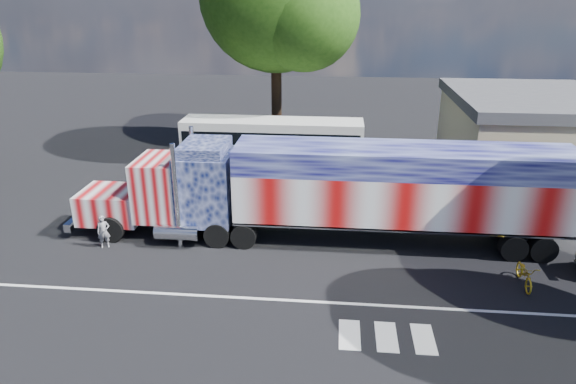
# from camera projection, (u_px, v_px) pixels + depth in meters

# --- Properties ---
(ground) EXTENTS (100.00, 100.00, 0.00)m
(ground) POSITION_uv_depth(u_px,v_px,m) (281.00, 260.00, 21.61)
(ground) COLOR black
(lane_markings) EXTENTS (30.00, 2.67, 0.01)m
(lane_markings) POSITION_uv_depth(u_px,v_px,m) (318.00, 314.00, 17.96)
(lane_markings) COLOR silver
(lane_markings) RESTS_ON ground
(semi_truck) EXTENTS (22.25, 3.51, 4.74)m
(semi_truck) POSITION_uv_depth(u_px,v_px,m) (338.00, 189.00, 22.52)
(semi_truck) COLOR black
(semi_truck) RESTS_ON ground
(coach_bus) EXTENTS (11.10, 2.58, 3.23)m
(coach_bus) POSITION_uv_depth(u_px,v_px,m) (272.00, 145.00, 31.79)
(coach_bus) COLOR silver
(coach_bus) RESTS_ON ground
(woman) EXTENTS (0.64, 0.55, 1.50)m
(woman) POSITION_uv_depth(u_px,v_px,m) (104.00, 232.00, 22.43)
(woman) COLOR slate
(woman) RESTS_ON ground
(bicycle) EXTENTS (0.72, 1.89, 0.98)m
(bicycle) POSITION_uv_depth(u_px,v_px,m) (525.00, 274.00, 19.58)
(bicycle) COLOR gold
(bicycle) RESTS_ON ground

